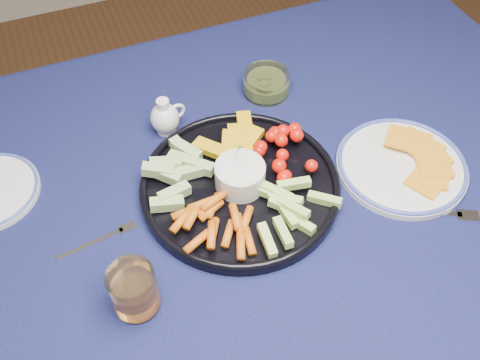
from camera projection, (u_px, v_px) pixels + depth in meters
name	position (u px, v px, depth m)	size (l,w,h in m)	color
dining_table	(210.00, 234.00, 1.05)	(1.67, 1.07, 0.75)	#4B2D19
crudite_platter	(239.00, 183.00, 0.99)	(0.37, 0.37, 0.12)	black
creamer_pitcher	(165.00, 118.00, 1.08)	(0.08, 0.06, 0.08)	white
pickle_bowl	(266.00, 84.00, 1.17)	(0.10, 0.10, 0.05)	white
cheese_plate	(402.00, 164.00, 1.03)	(0.25, 0.25, 0.03)	silver
juice_tumbler	(134.00, 292.00, 0.83)	(0.07, 0.07, 0.09)	white
fork_left	(104.00, 238.00, 0.94)	(0.15, 0.03, 0.00)	silver
fork_right	(436.00, 213.00, 0.97)	(0.17, 0.11, 0.00)	silver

